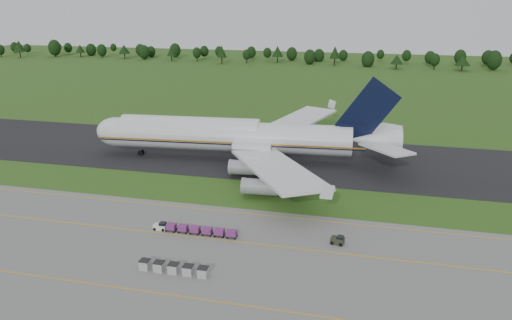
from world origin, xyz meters
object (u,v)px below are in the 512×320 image
(baggage_train, at_px, (194,229))
(utility_cart, at_px, (337,241))
(aircraft, at_px, (236,136))
(edge_markers, at_px, (270,182))
(uld_row, at_px, (174,268))

(baggage_train, bearing_deg, utility_cart, 4.41)
(aircraft, relative_size, utility_cart, 33.26)
(aircraft, xyz_separation_m, edge_markers, (12.52, -15.36, -6.20))
(aircraft, bearing_deg, uld_row, -83.92)
(baggage_train, distance_m, uld_row, 13.65)
(baggage_train, xyz_separation_m, uld_row, (1.76, -13.54, 0.04))
(baggage_train, height_order, edge_markers, baggage_train)
(utility_cart, relative_size, edge_markers, 0.19)
(baggage_train, height_order, uld_row, uld_row)
(aircraft, bearing_deg, utility_cart, -54.29)
(utility_cart, bearing_deg, edge_markers, 123.52)
(baggage_train, distance_m, utility_cart, 25.64)
(utility_cart, bearing_deg, baggage_train, -175.59)
(aircraft, height_order, utility_cart, aircraft)
(baggage_train, relative_size, utility_cart, 6.51)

